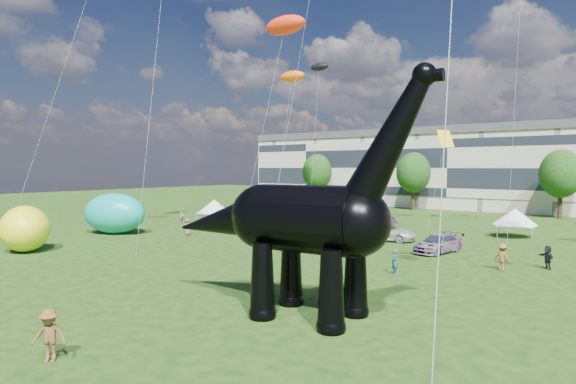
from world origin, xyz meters
The scene contains 16 objects.
ground centered at (0.00, 0.00, 0.00)m, with size 220.00×220.00×0.00m, color #16330C.
terrace_row centered at (-8.00, 62.00, 6.00)m, with size 78.00×11.00×12.00m, color beige.
tree_far_left centered at (-30.00, 53.00, 6.29)m, with size 5.20×5.20×9.44m.
tree_mid_left centered at (-12.00, 53.00, 6.29)m, with size 5.20×5.20×9.44m.
tree_mid_right centered at (8.00, 53.00, 6.29)m, with size 5.20×5.20×9.44m.
dinosaur_sculpture centered at (5.55, -0.12, 4.18)m, with size 13.60×4.15×11.07m.
car_silver centered at (-18.13, 23.99, 0.77)m, with size 1.83×4.55×1.55m, color #B8B7BC.
car_grey centered at (-12.01, 24.84, 0.67)m, with size 1.41×4.04×1.33m, color slate.
car_white centered at (-1.25, 22.37, 0.74)m, with size 2.45×5.31×1.47m, color silver.
car_dark centered at (4.74, 19.19, 0.71)m, with size 1.98×4.88×1.42m, color #595960.
gazebo_near centered at (7.44, 31.69, 1.94)m, with size 4.71×4.71×2.76m.
gazebo_left centered at (-23.82, 22.40, 1.95)m, with size 4.13×4.13×2.78m.
inflatable_teal centered at (-24.71, 9.73, 2.04)m, with size 6.53×4.08×4.08m, color #0EAA9E.
inflatable_yellow centered at (-21.04, -0.40, 1.82)m, with size 4.74×3.64×3.64m, color #FCFF1A.
visitors centered at (-0.37, 13.42, 0.87)m, with size 48.55×40.75×1.88m.
kites centered at (-16.17, 29.52, 21.84)m, with size 50.75×45.98×25.48m.
Camera 1 is at (18.40, -17.25, 6.68)m, focal length 30.00 mm.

